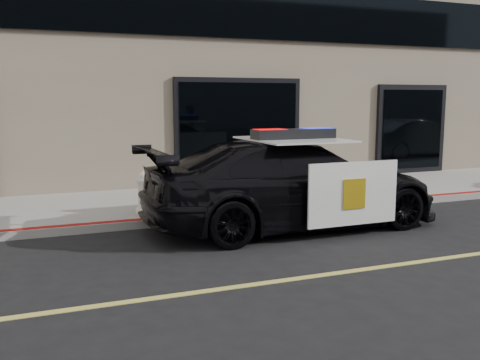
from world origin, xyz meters
name	(u,v)px	position (x,y,z in m)	size (l,w,h in m)	color
ground	(468,255)	(0.00, 0.00, 0.00)	(120.00, 120.00, 0.00)	black
sidewalk_n	(303,194)	(0.00, 5.25, 0.07)	(60.00, 3.50, 0.15)	gray
police_car	(293,183)	(-1.63, 2.62, 0.81)	(2.57, 5.56, 1.81)	black
fire_hydrant	(145,193)	(-4.04, 4.16, 0.54)	(0.37, 0.52, 0.82)	white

